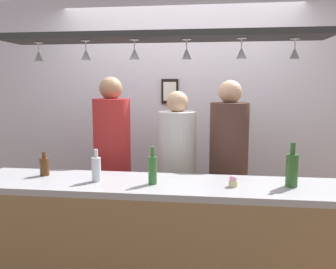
% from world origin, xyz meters
% --- Properties ---
extents(back_wall, '(4.40, 0.06, 2.60)m').
position_xyz_m(back_wall, '(0.00, 1.10, 1.30)').
color(back_wall, silver).
rests_on(back_wall, ground_plane).
extents(bar_counter, '(2.70, 0.55, 1.01)m').
position_xyz_m(bar_counter, '(0.00, -0.50, 0.68)').
color(bar_counter, '#99999E').
rests_on(bar_counter, ground_plane).
extents(overhead_glass_rack, '(2.20, 0.36, 0.04)m').
position_xyz_m(overhead_glass_rack, '(0.00, -0.30, 2.00)').
color(overhead_glass_rack, black).
extents(hanging_wineglass_far_left, '(0.07, 0.07, 0.13)m').
position_xyz_m(hanging_wineglass_far_left, '(-0.89, -0.27, 1.89)').
color(hanging_wineglass_far_left, silver).
rests_on(hanging_wineglass_far_left, overhead_glass_rack).
extents(hanging_wineglass_left, '(0.07, 0.07, 0.13)m').
position_xyz_m(hanging_wineglass_left, '(-0.51, -0.34, 1.89)').
color(hanging_wineglass_left, silver).
rests_on(hanging_wineglass_left, overhead_glass_rack).
extents(hanging_wineglass_center_left, '(0.07, 0.07, 0.13)m').
position_xyz_m(hanging_wineglass_center_left, '(-0.17, -0.35, 1.89)').
color(hanging_wineglass_center_left, silver).
rests_on(hanging_wineglass_center_left, overhead_glass_rack).
extents(hanging_wineglass_center, '(0.07, 0.07, 0.13)m').
position_xyz_m(hanging_wineglass_center, '(0.18, -0.32, 1.89)').
color(hanging_wineglass_center, silver).
rests_on(hanging_wineglass_center, overhead_glass_rack).
extents(hanging_wineglass_center_right, '(0.07, 0.07, 0.13)m').
position_xyz_m(hanging_wineglass_center_right, '(0.54, -0.34, 1.89)').
color(hanging_wineglass_center_right, silver).
rests_on(hanging_wineglass_center_right, overhead_glass_rack).
extents(hanging_wineglass_right, '(0.07, 0.07, 0.13)m').
position_xyz_m(hanging_wineglass_right, '(0.89, -0.26, 1.89)').
color(hanging_wineglass_right, silver).
rests_on(hanging_wineglass_right, overhead_glass_rack).
extents(person_left_red_shirt, '(0.34, 0.34, 1.75)m').
position_xyz_m(person_left_red_shirt, '(-0.56, 0.40, 1.06)').
color(person_left_red_shirt, '#2D334C').
rests_on(person_left_red_shirt, ground_plane).
extents(person_middle_white_patterned_shirt, '(0.34, 0.34, 1.63)m').
position_xyz_m(person_middle_white_patterned_shirt, '(0.05, 0.40, 0.98)').
color(person_middle_white_patterned_shirt, '#2D334C').
rests_on(person_middle_white_patterned_shirt, ground_plane).
extents(person_right_brown_shirt, '(0.34, 0.34, 1.72)m').
position_xyz_m(person_right_brown_shirt, '(0.50, 0.40, 1.04)').
color(person_right_brown_shirt, '#2D334C').
rests_on(person_right_brown_shirt, ground_plane).
extents(bottle_champagne_green, '(0.08, 0.08, 0.30)m').
position_xyz_m(bottle_champagne_green, '(0.89, -0.33, 1.12)').
color(bottle_champagne_green, '#2D5623').
rests_on(bottle_champagne_green, bar_counter).
extents(bottle_beer_green_import, '(0.06, 0.06, 0.26)m').
position_xyz_m(bottle_beer_green_import, '(-0.04, -0.39, 1.11)').
color(bottle_beer_green_import, '#336B2D').
rests_on(bottle_beer_green_import, bar_counter).
extents(bottle_beer_brown_stubby, '(0.07, 0.07, 0.18)m').
position_xyz_m(bottle_beer_brown_stubby, '(-0.89, -0.27, 1.08)').
color(bottle_beer_brown_stubby, '#512D14').
rests_on(bottle_beer_brown_stubby, bar_counter).
extents(bottle_soda_clear, '(0.06, 0.06, 0.23)m').
position_xyz_m(bottle_soda_clear, '(-0.45, -0.37, 1.10)').
color(bottle_soda_clear, silver).
rests_on(bottle_soda_clear, bar_counter).
extents(cupcake, '(0.06, 0.06, 0.08)m').
position_xyz_m(cupcake, '(0.50, -0.38, 1.04)').
color(cupcake, beige).
rests_on(cupcake, bar_counter).
extents(picture_frame_crest, '(0.18, 0.02, 0.26)m').
position_xyz_m(picture_frame_crest, '(-0.10, 1.06, 1.61)').
color(picture_frame_crest, black).
rests_on(picture_frame_crest, back_wall).
extents(picture_frame_lower_pair, '(0.30, 0.02, 0.18)m').
position_xyz_m(picture_frame_lower_pair, '(0.57, 1.06, 1.40)').
color(picture_frame_lower_pair, brown).
rests_on(picture_frame_lower_pair, back_wall).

